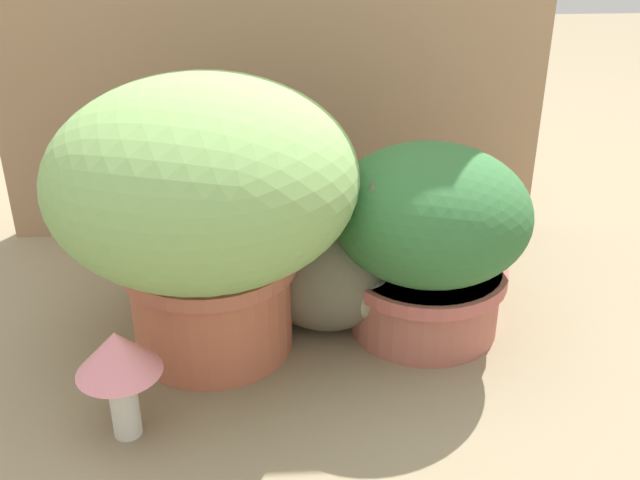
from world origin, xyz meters
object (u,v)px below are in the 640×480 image
Objects in this scene: grass_planter at (205,198)px; mushroom_ornament_pink at (119,361)px; leafy_planter at (429,236)px; cat at (326,266)px.

mushroom_ornament_pink is (-0.11, -0.22, -0.15)m from grass_planter.
grass_planter reaches higher than leafy_planter.
leafy_planter is at bearing -3.48° from cat.
leafy_planter is 0.54m from mushroom_ornament_pink.
grass_planter is 2.77× the size of mushroom_ornament_pink.
grass_planter reaches higher than cat.
leafy_planter is 1.92× the size of mushroom_ornament_pink.
grass_planter is 1.44× the size of leafy_planter.
grass_planter is 0.29m from mushroom_ornament_pink.
grass_planter is 0.25m from cat.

